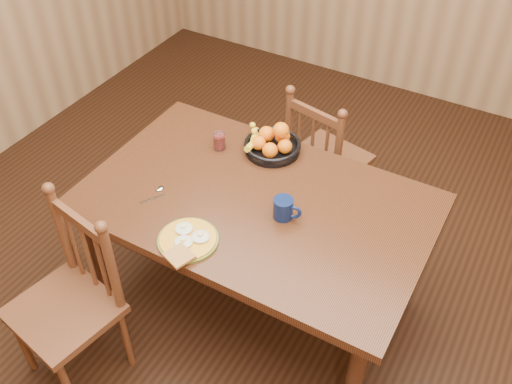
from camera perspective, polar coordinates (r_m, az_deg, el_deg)
The scene contains 10 objects.
room at distance 2.27m, azimuth 0.00°, elevation 10.36°, with size 4.52×5.02×2.72m.
dining_table at distance 2.70m, azimuth 0.00°, elevation -2.13°, with size 1.60×1.00×0.75m.
chair_far at distance 3.37m, azimuth 6.87°, elevation 3.23°, with size 0.49×0.47×0.91m.
chair_near at distance 2.73m, azimuth -18.08°, elevation -10.49°, with size 0.50×0.48×0.95m.
breakfast_plate at distance 2.46m, azimuth -6.85°, elevation -4.79°, with size 0.26×0.30×0.04m.
fork at distance 2.46m, azimuth -5.79°, elevation -4.92°, with size 0.05×0.18×0.00m.
spoon at distance 2.71m, azimuth -9.84°, elevation 0.04°, with size 0.07×0.15×0.01m.
coffee_mug at distance 2.52m, azimuth 2.83°, elevation -1.65°, with size 0.13×0.09×0.10m.
juice_glass at distance 2.92m, azimuth -3.68°, elevation 5.07°, with size 0.06×0.06×0.09m.
fruit_bowl at distance 2.89m, azimuth 1.61°, elevation 4.90°, with size 0.32×0.29×0.17m.
Camera 1 is at (0.96, -1.68, 2.54)m, focal length 40.00 mm.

